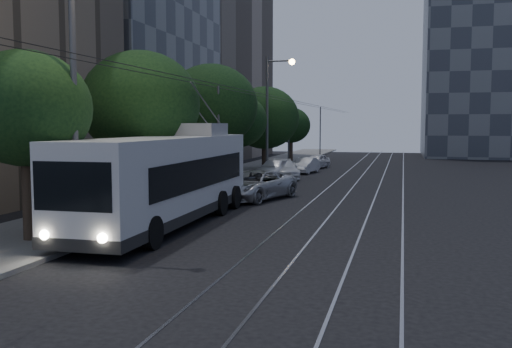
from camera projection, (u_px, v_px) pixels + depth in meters
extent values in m
plane|color=black|center=(271.00, 230.00, 20.99)|extent=(120.00, 120.00, 0.00)
cube|color=slate|center=(233.00, 176.00, 42.15)|extent=(5.00, 90.00, 0.15)
cube|color=#9A9AA2|center=(338.00, 179.00, 40.21)|extent=(0.08, 90.00, 0.02)
cube|color=#9A9AA2|center=(359.00, 180.00, 39.85)|extent=(0.08, 90.00, 0.02)
cube|color=#9A9AA2|center=(382.00, 180.00, 39.46)|extent=(0.08, 90.00, 0.02)
cube|color=#9A9AA2|center=(403.00, 181.00, 39.10)|extent=(0.08, 90.00, 0.02)
cylinder|color=black|center=(281.00, 100.00, 40.75)|extent=(0.02, 90.00, 0.02)
cylinder|color=black|center=(291.00, 100.00, 40.58)|extent=(0.02, 90.00, 0.02)
cylinder|color=#525154|center=(219.00, 140.00, 31.70)|extent=(0.14, 0.14, 6.00)
cylinder|color=#525154|center=(289.00, 134.00, 50.99)|extent=(0.14, 0.14, 6.00)
cylinder|color=#525154|center=(320.00, 131.00, 70.28)|extent=(0.14, 0.14, 6.00)
cube|color=#3A3F4A|center=(103.00, 11.00, 45.82)|extent=(14.00, 18.00, 26.00)
cube|color=gray|center=(192.00, 9.00, 64.76)|extent=(14.00, 22.00, 34.00)
cube|color=#BBBABD|center=(166.00, 177.00, 21.76)|extent=(2.84, 12.75, 3.02)
cube|color=black|center=(166.00, 212.00, 21.88)|extent=(2.88, 12.79, 0.37)
cube|color=black|center=(171.00, 172.00, 22.26)|extent=(2.87, 10.10, 1.11)
cube|color=black|center=(73.00, 187.00, 15.63)|extent=(2.40, 0.11, 1.38)
cube|color=black|center=(218.00, 160.00, 27.84)|extent=(2.20, 0.10, 1.06)
cube|color=green|center=(72.00, 152.00, 15.55)|extent=(1.70, 0.08, 0.34)
cube|color=#949497|center=(195.00, 129.00, 24.67)|extent=(2.33, 2.36, 0.53)
sphere|color=white|center=(44.00, 235.00, 15.93)|extent=(0.28, 0.28, 0.28)
sphere|color=white|center=(102.00, 238.00, 15.48)|extent=(0.28, 0.28, 0.28)
cylinder|color=#525154|center=(197.00, 109.00, 25.75)|extent=(0.06, 4.79, 2.16)
cylinder|color=#525154|center=(210.00, 109.00, 25.59)|extent=(0.06, 4.79, 2.16)
cylinder|color=black|center=(78.00, 229.00, 18.28)|extent=(0.32, 1.06, 1.06)
cylinder|color=black|center=(152.00, 233.00, 17.63)|extent=(0.32, 1.06, 1.06)
cylinder|color=black|center=(164.00, 201.00, 24.90)|extent=(0.32, 1.06, 1.06)
cylinder|color=black|center=(221.00, 203.00, 24.25)|extent=(0.32, 1.06, 1.06)
cylinder|color=black|center=(182.00, 195.00, 26.86)|extent=(0.32, 1.06, 1.06)
cylinder|color=black|center=(235.00, 197.00, 26.21)|extent=(0.32, 1.06, 1.06)
imported|color=#AFB2B7|center=(255.00, 185.00, 29.32)|extent=(3.96, 5.88, 1.50)
imported|color=silver|center=(276.00, 169.00, 40.11)|extent=(2.68, 4.79, 1.54)
imported|color=silver|center=(283.00, 169.00, 40.63)|extent=(3.28, 5.01, 1.35)
imported|color=silver|center=(306.00, 165.00, 45.27)|extent=(1.86, 3.89, 1.23)
imported|color=silver|center=(316.00, 161.00, 50.06)|extent=(2.32, 3.96, 1.27)
cylinder|color=black|center=(29.00, 201.00, 18.40)|extent=(0.44, 0.44, 2.84)
ellipsoid|color=black|center=(26.00, 108.00, 18.15)|extent=(4.13, 4.13, 3.72)
cylinder|color=black|center=(142.00, 181.00, 25.20)|extent=(0.44, 0.44, 2.78)
ellipsoid|color=black|center=(141.00, 105.00, 24.90)|extent=(5.21, 5.21, 4.69)
cylinder|color=black|center=(212.00, 165.00, 34.37)|extent=(0.44, 0.44, 2.90)
ellipsoid|color=black|center=(211.00, 106.00, 34.06)|extent=(5.54, 5.54, 4.99)
cylinder|color=black|center=(238.00, 161.00, 39.71)|extent=(0.44, 0.44, 2.58)
ellipsoid|color=black|center=(237.00, 121.00, 39.47)|extent=(4.12, 4.12, 3.71)
cylinder|color=black|center=(264.00, 157.00, 47.38)|extent=(0.44, 0.44, 2.26)
ellipsoid|color=black|center=(264.00, 118.00, 47.10)|extent=(5.73, 5.73, 5.16)
cylinder|color=black|center=(291.00, 151.00, 58.39)|extent=(0.44, 0.44, 2.28)
ellipsoid|color=black|center=(291.00, 125.00, 58.16)|extent=(4.00, 4.00, 3.60)
cylinder|color=#525154|center=(73.00, 65.00, 17.47)|extent=(0.20, 0.20, 11.38)
cylinder|color=#525154|center=(267.00, 117.00, 42.41)|extent=(0.20, 0.20, 8.87)
cylinder|color=#525154|center=(280.00, 61.00, 41.81)|extent=(1.95, 0.12, 0.12)
sphere|color=#FFD48C|center=(292.00, 62.00, 41.59)|extent=(0.44, 0.44, 0.44)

